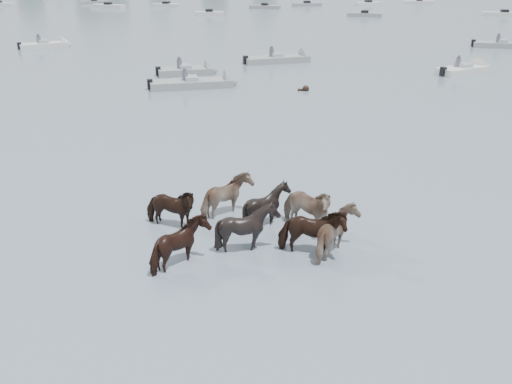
{
  "coord_description": "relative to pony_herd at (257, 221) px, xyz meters",
  "views": [
    {
      "loc": [
        0.89,
        -15.03,
        7.87
      ],
      "look_at": [
        0.77,
        0.51,
        1.1
      ],
      "focal_mm": 38.21,
      "sensor_mm": 36.0,
      "label": 1
    }
  ],
  "objects": [
    {
      "name": "motorboat_a",
      "position": [
        -4.61,
        24.76,
        -0.37
      ],
      "size": [
        4.57,
        2.64,
        1.92
      ],
      "rotation": [
        0.0,
        0.0,
        0.26
      ],
      "color": "gray",
      "rests_on": "ground"
    },
    {
      "name": "motorboat_f",
      "position": [
        -19.24,
        37.02,
        -0.37
      ],
      "size": [
        4.83,
        3.62,
        1.92
      ],
      "rotation": [
        0.0,
        0.0,
        0.5
      ],
      "color": "silver",
      "rests_on": "ground"
    },
    {
      "name": "motorboat_c",
      "position": [
        2.12,
        29.75,
        -0.38
      ],
      "size": [
        5.84,
        3.26,
        1.92
      ],
      "rotation": [
        0.0,
        0.0,
        0.31
      ],
      "color": "gray",
      "rests_on": "ground"
    },
    {
      "name": "motorboat_e",
      "position": [
        23.22,
        37.17,
        -0.38
      ],
      "size": [
        5.71,
        2.7,
        1.92
      ],
      "rotation": [
        0.0,
        0.0,
        -0.21
      ],
      "color": "gray",
      "rests_on": "ground"
    },
    {
      "name": "motorboat_b",
      "position": [
        -3.6,
        20.68,
        -0.38
      ],
      "size": [
        5.96,
        2.85,
        1.92
      ],
      "rotation": [
        0.0,
        0.0,
        0.23
      ],
      "color": "gray",
      "rests_on": "ground"
    },
    {
      "name": "distant_flotilla",
      "position": [
        0.79,
        76.63,
        -0.35
      ],
      "size": [
        105.34,
        26.8,
        0.93
      ],
      "color": "silver",
      "rests_on": "ground"
    },
    {
      "name": "ground",
      "position": [
        -0.82,
        0.52,
        -0.6
      ],
      "size": [
        400.0,
        400.0,
        0.0
      ],
      "primitive_type": "plane",
      "color": "slate",
      "rests_on": "ground"
    },
    {
      "name": "pony_herd",
      "position": [
        0.0,
        0.0,
        0.0
      ],
      "size": [
        6.73,
        5.06,
        1.65
      ],
      "color": "black",
      "rests_on": "ground"
    },
    {
      "name": "motorboat_d",
      "position": [
        15.34,
        25.62,
        -0.37
      ],
      "size": [
        4.72,
        3.76,
        1.92
      ],
      "rotation": [
        0.0,
        0.0,
        0.55
      ],
      "color": "silver",
      "rests_on": "ground"
    },
    {
      "name": "swimming_pony",
      "position": [
        2.91,
        19.65,
        -0.5
      ],
      "size": [
        0.72,
        0.44,
        0.44
      ],
      "color": "black",
      "rests_on": "ground"
    }
  ]
}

